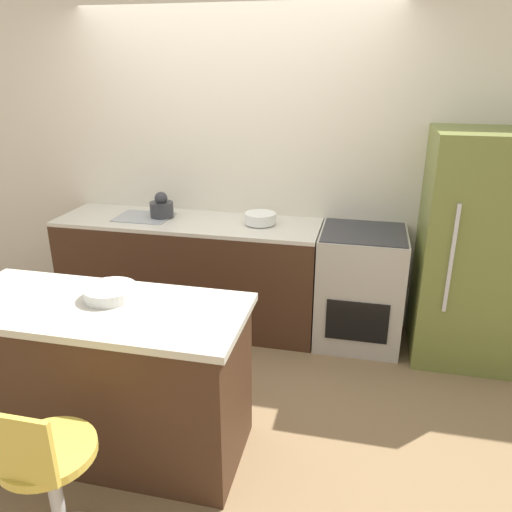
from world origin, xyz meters
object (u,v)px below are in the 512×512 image
object	(u,v)px
stool_chair	(48,482)
kettle	(162,207)
oven_range	(360,287)
mixing_bowl	(260,218)
refrigerator	(474,250)

from	to	relation	value
stool_chair	kettle	bearing A→B (deg)	100.03
oven_range	mixing_bowl	size ratio (longest dim) A/B	3.69
refrigerator	kettle	distance (m)	2.40
mixing_bowl	stool_chair	bearing A→B (deg)	-100.45
mixing_bowl	kettle	bearing A→B (deg)	-180.00
stool_chair	mixing_bowl	bearing A→B (deg)	79.55
oven_range	mixing_bowl	xyz separation A→B (m)	(-0.80, 0.04, 0.50)
stool_chair	mixing_bowl	xyz separation A→B (m)	(0.42, 2.27, 0.52)
kettle	mixing_bowl	bearing A→B (deg)	0.00
oven_range	mixing_bowl	distance (m)	0.94
refrigerator	mixing_bowl	world-z (taller)	refrigerator
refrigerator	mixing_bowl	bearing A→B (deg)	177.72
stool_chair	kettle	distance (m)	2.37
stool_chair	kettle	xyz separation A→B (m)	(-0.40, 2.27, 0.56)
oven_range	refrigerator	world-z (taller)	refrigerator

